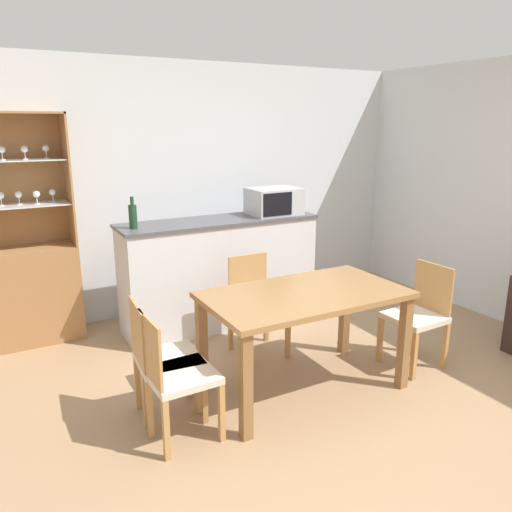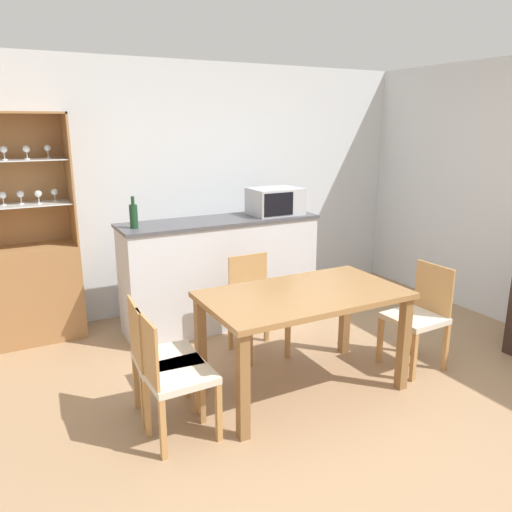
{
  "view_description": "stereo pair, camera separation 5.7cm",
  "coord_description": "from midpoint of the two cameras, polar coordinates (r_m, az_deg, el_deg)",
  "views": [
    {
      "loc": [
        -1.9,
        -2.31,
        1.95
      ],
      "look_at": [
        0.04,
        1.23,
        0.87
      ],
      "focal_mm": 35.0,
      "sensor_mm": 36.0,
      "label": 1
    },
    {
      "loc": [
        -1.85,
        -2.34,
        1.95
      ],
      "look_at": [
        0.04,
        1.23,
        0.87
      ],
      "focal_mm": 35.0,
      "sensor_mm": 36.0,
      "label": 2
    }
  ],
  "objects": [
    {
      "name": "display_cabinet",
      "position": [
        4.93,
        -24.05,
        -2.29
      ],
      "size": [
        0.84,
        0.39,
        2.04
      ],
      "color": "#A37042",
      "rests_on": "ground_plane"
    },
    {
      "name": "ground_plane",
      "position": [
        3.56,
        9.61,
        -18.37
      ],
      "size": [
        18.0,
        18.0,
        0.0
      ],
      "primitive_type": "plane",
      "color": "#A37F5B"
    },
    {
      "name": "dining_chair_side_left_far",
      "position": [
        3.43,
        -10.4,
        -11.46
      ],
      "size": [
        0.43,
        0.43,
        0.84
      ],
      "rotation": [
        0.0,
        0.0,
        -1.64
      ],
      "color": "beige",
      "rests_on": "ground_plane"
    },
    {
      "name": "microwave",
      "position": [
        5.0,
        2.54,
        6.27
      ],
      "size": [
        0.5,
        0.38,
        0.26
      ],
      "color": "#B7BABF",
      "rests_on": "kitchen_counter"
    },
    {
      "name": "dining_chair_side_right_near",
      "position": [
        4.29,
        18.44,
        -6.51
      ],
      "size": [
        0.42,
        0.42,
        0.84
      ],
      "rotation": [
        0.0,
        0.0,
        1.61
      ],
      "color": "beige",
      "rests_on": "ground_plane"
    },
    {
      "name": "dining_chair_side_left_near",
      "position": [
        3.22,
        -8.99,
        -13.27
      ],
      "size": [
        0.42,
        0.42,
        0.84
      ],
      "rotation": [
        0.0,
        0.0,
        -1.54
      ],
      "color": "beige",
      "rests_on": "ground_plane"
    },
    {
      "name": "wall_back",
      "position": [
        5.34,
        -7.26,
        7.65
      ],
      "size": [
        6.8,
        0.06,
        2.55
      ],
      "color": "silver",
      "rests_on": "ground_plane"
    },
    {
      "name": "wine_bottle",
      "position": [
        4.44,
        -13.46,
        4.52
      ],
      "size": [
        0.07,
        0.07,
        0.28
      ],
      "color": "#193D23",
      "rests_on": "kitchen_counter"
    },
    {
      "name": "kitchen_counter",
      "position": [
        4.89,
        -3.69,
        -1.88
      ],
      "size": [
        1.93,
        0.54,
        1.06
      ],
      "color": "silver",
      "rests_on": "ground_plane"
    },
    {
      "name": "dining_chair_head_far",
      "position": [
        4.31,
        0.41,
        -5.58
      ],
      "size": [
        0.41,
        0.41,
        0.84
      ],
      "rotation": [
        0.0,
        0.0,
        3.15
      ],
      "color": "beige",
      "rests_on": "ground_plane"
    },
    {
      "name": "dining_table",
      "position": [
        3.65,
        5.86,
        -5.74
      ],
      "size": [
        1.45,
        0.82,
        0.77
      ],
      "color": "olive",
      "rests_on": "ground_plane"
    }
  ]
}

